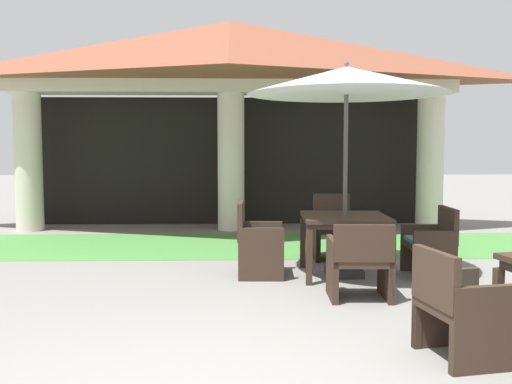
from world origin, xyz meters
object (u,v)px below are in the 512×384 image
Objects in this scene: patio_chair_near_foreground_west at (461,308)px; patio_chair_mid_left_north at (333,230)px; patio_umbrella_mid_left at (346,83)px; patio_chair_mid_left_south at (360,262)px; patio_chair_mid_left_east at (431,244)px; patio_chair_mid_left_west at (258,242)px; patio_table_mid_left at (345,223)px.

patio_chair_near_foreground_west is 0.91× the size of patio_chair_mid_left_north.
patio_chair_mid_left_south is at bearing -91.86° from patio_umbrella_mid_left.
patio_chair_mid_left_east is at bearing 135.05° from patio_chair_mid_left_north.
patio_chair_near_foreground_west is 0.90× the size of patio_chair_mid_left_west.
patio_umbrella_mid_left is at bearing 90.00° from patio_chair_mid_left_south.
patio_umbrella_mid_left reaches higher than patio_chair_mid_left_east.
patio_table_mid_left is at bearing 90.00° from patio_chair_mid_left_north.
patio_chair_mid_left_east is at bearing 44.88° from patio_chair_mid_left_south.
patio_chair_mid_left_east is (2.14, -0.07, -0.03)m from patio_chair_mid_left_west.
patio_umbrella_mid_left is 2.24m from patio_chair_mid_left_south.
patio_chair_mid_left_west is (-1.44, 2.77, 0.03)m from patio_chair_near_foreground_west.
patio_chair_mid_left_south is 0.96× the size of patio_chair_mid_left_east.
patio_table_mid_left is 1.10m from patio_chair_mid_left_south.
patio_chair_mid_left_east is 1.51m from patio_chair_mid_left_north.
patio_chair_mid_left_south reaches higher than patio_table_mid_left.
patio_chair_near_foreground_west is at bearing -82.31° from patio_umbrella_mid_left.
patio_chair_mid_left_east is at bearing -1.86° from patio_umbrella_mid_left.
patio_chair_near_foreground_west is 0.97× the size of patio_chair_mid_left_east.
patio_chair_near_foreground_west is 3.39m from patio_umbrella_mid_left.
patio_chair_mid_left_east is 0.94× the size of patio_chair_mid_left_north.
patio_chair_mid_left_north is at bearing 174.47° from patio_chair_near_foreground_west.
patio_umbrella_mid_left is 3.21× the size of patio_chair_mid_left_south.
patio_chair_mid_left_south is 1.51m from patio_chair_mid_left_east.
patio_chair_mid_left_west reaches higher than patio_table_mid_left.
patio_chair_mid_left_west is at bearing 135.18° from patio_chair_mid_left_south.
patio_chair_mid_left_north reaches higher than patio_table_mid_left.
patio_chair_near_foreground_west is 1.02× the size of patio_chair_mid_left_south.
patio_chair_mid_left_east is at bearing 90.00° from patio_chair_mid_left_west.
patio_umbrella_mid_left is 2.87× the size of patio_chair_mid_left_north.
patio_chair_mid_left_west is at bearing 178.14° from patio_table_mid_left.
patio_chair_mid_left_north is (0.07, 2.14, 0.02)m from patio_chair_mid_left_south.
patio_table_mid_left is 1.16× the size of patio_chair_mid_left_north.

